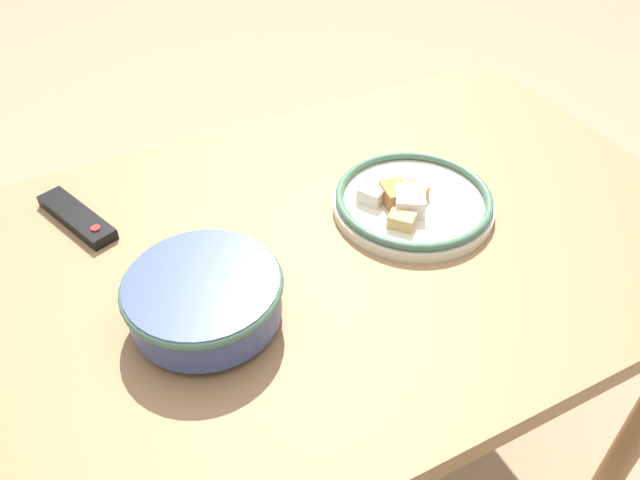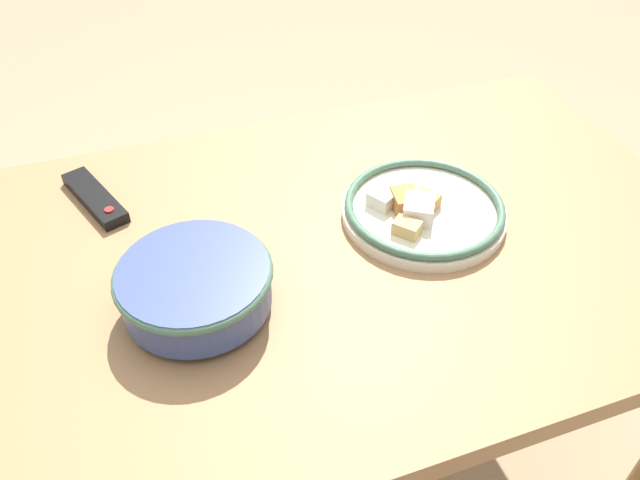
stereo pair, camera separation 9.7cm
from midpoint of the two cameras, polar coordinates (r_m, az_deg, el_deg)
dining_table at (r=1.06m, az=-6.43°, el=-5.32°), size 1.48×0.81×0.75m
noodle_bowl at (r=0.89m, az=-13.63°, el=-5.21°), size 0.22×0.22×0.08m
food_plate at (r=1.08m, az=5.88°, el=3.45°), size 0.28×0.28×0.05m
tv_remote at (r=1.15m, az=-23.63°, el=1.82°), size 0.10×0.18×0.02m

